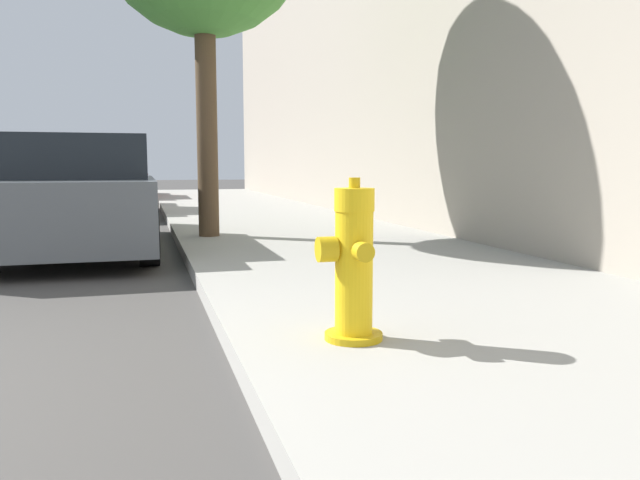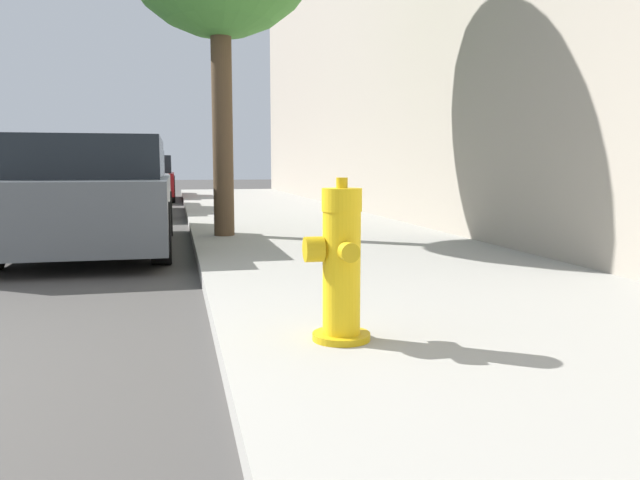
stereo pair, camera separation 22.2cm
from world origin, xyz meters
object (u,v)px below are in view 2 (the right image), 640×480
object	(u,v)px
parked_car_far	(144,179)
fire_hydrant	(340,266)
parked_car_mid	(122,183)
parked_car_near	(92,196)

from	to	relation	value
parked_car_far	fire_hydrant	bearing A→B (deg)	-83.83
parked_car_mid	parked_car_far	world-z (taller)	parked_car_mid
parked_car_mid	parked_car_far	size ratio (longest dim) A/B	0.93
fire_hydrant	parked_car_near	distance (m)	5.09
fire_hydrant	parked_car_mid	bearing A→B (deg)	100.19
parked_car_near	parked_car_far	size ratio (longest dim) A/B	1.00
parked_car_near	parked_car_far	bearing A→B (deg)	89.52
fire_hydrant	parked_car_far	distance (m)	15.49
fire_hydrant	parked_car_far	size ratio (longest dim) A/B	0.20
parked_car_mid	parked_car_far	distance (m)	5.15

